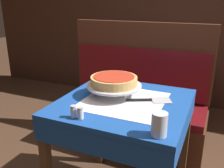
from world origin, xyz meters
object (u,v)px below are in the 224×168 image
(deep_dish_pizza, at_px, (114,80))
(dining_table_front, at_px, (124,116))
(water_glass_near, at_px, (159,124))
(pepper_shaker, at_px, (80,113))
(dining_table_rear, at_px, (175,64))
(condiment_caddy, at_px, (175,50))
(salt_shaker, at_px, (74,112))
(booth_bench, at_px, (133,113))
(pizza_pan_stand, at_px, (114,86))
(pizza_server, at_px, (151,100))

(deep_dish_pizza, bearing_deg, dining_table_front, -30.75)
(water_glass_near, height_order, pepper_shaker, water_glass_near)
(deep_dish_pizza, height_order, pepper_shaker, deep_dish_pizza)
(dining_table_rear, distance_m, condiment_caddy, 0.17)
(dining_table_rear, height_order, salt_shaker, salt_shaker)
(dining_table_rear, bearing_deg, water_glass_near, -82.06)
(dining_table_rear, distance_m, deep_dish_pizza, 1.45)
(dining_table_rear, relative_size, booth_bench, 0.59)
(deep_dish_pizza, bearing_deg, salt_shaker, -100.36)
(deep_dish_pizza, relative_size, salt_shaker, 4.50)
(dining_table_front, relative_size, water_glass_near, 6.94)
(pepper_shaker, bearing_deg, salt_shaker, 180.00)
(dining_table_rear, xyz_separation_m, condiment_caddy, (0.00, -0.04, 0.16))
(booth_bench, distance_m, pizza_pan_stand, 0.84)
(dining_table_rear, bearing_deg, pizza_pan_stand, -95.27)
(dining_table_rear, height_order, pepper_shaker, pepper_shaker)
(pizza_server, xyz_separation_m, condiment_caddy, (-0.11, 1.38, 0.05))
(dining_table_rear, xyz_separation_m, deep_dish_pizza, (-0.13, -1.43, 0.21))
(water_glass_near, distance_m, condiment_caddy, 1.78)
(booth_bench, bearing_deg, dining_table_rear, 73.42)
(dining_table_front, xyz_separation_m, pizza_server, (0.15, 0.06, 0.11))
(dining_table_front, height_order, booth_bench, booth_bench)
(pizza_pan_stand, xyz_separation_m, salt_shaker, (-0.07, -0.37, -0.03))
(salt_shaker, relative_size, condiment_caddy, 0.39)
(pizza_pan_stand, distance_m, deep_dish_pizza, 0.04)
(pepper_shaker, relative_size, condiment_caddy, 0.37)
(deep_dish_pizza, bearing_deg, dining_table_rear, 84.73)
(dining_table_front, distance_m, pizza_server, 0.20)
(condiment_caddy, bearing_deg, salt_shaker, -96.49)
(deep_dish_pizza, bearing_deg, water_glass_near, -44.26)
(pepper_shaker, bearing_deg, pizza_pan_stand, 85.80)
(condiment_caddy, bearing_deg, dining_table_rear, 91.12)
(water_glass_near, bearing_deg, condiment_caddy, 98.08)
(booth_bench, relative_size, pizza_server, 4.89)
(dining_table_rear, bearing_deg, dining_table_front, -91.58)
(booth_bench, distance_m, salt_shaker, 1.15)
(salt_shaker, bearing_deg, dining_table_rear, 83.67)
(water_glass_near, bearing_deg, pizza_server, 110.18)
(booth_bench, distance_m, pepper_shaker, 1.15)
(dining_table_rear, xyz_separation_m, pizza_pan_stand, (-0.13, -1.43, 0.17))
(booth_bench, bearing_deg, dining_table_front, -75.82)
(dining_table_front, bearing_deg, pizza_server, 22.11)
(deep_dish_pizza, relative_size, pepper_shaker, 4.67)
(pizza_pan_stand, bearing_deg, deep_dish_pizza, 0.00)
(pizza_pan_stand, relative_size, pepper_shaker, 5.57)
(pizza_pan_stand, distance_m, condiment_caddy, 1.40)
(pizza_server, height_order, pepper_shaker, pepper_shaker)
(dining_table_front, height_order, pizza_pan_stand, pizza_pan_stand)
(booth_bench, height_order, pepper_shaker, booth_bench)
(booth_bench, height_order, salt_shaker, booth_bench)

